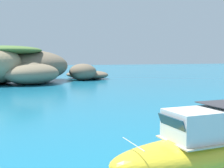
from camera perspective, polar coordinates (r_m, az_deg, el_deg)
The scene contains 3 objects.
islet_large at distance 61.55m, azimuth -19.25°, elevation 3.43°, with size 29.64×26.29×7.80m.
islet_small at distance 68.92m, azimuth -5.42°, elevation 2.14°, with size 12.45×16.98×3.88m.
motorboat_yellow at distance 13.78m, azimuth 18.34°, elevation -12.65°, with size 9.73×3.22×3.02m.
Camera 1 is at (-11.76, -1.11, 5.15)m, focal length 44.62 mm.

